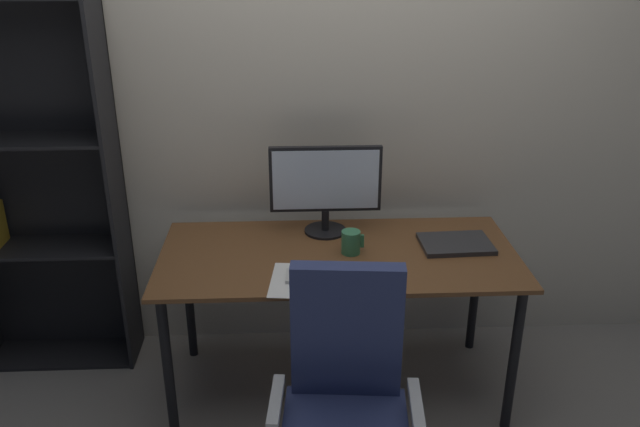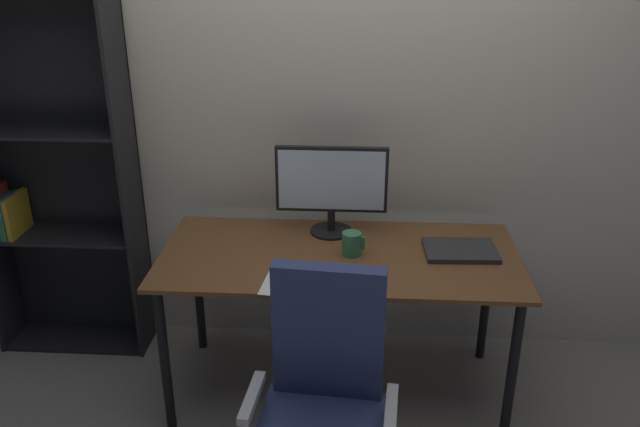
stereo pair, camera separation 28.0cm
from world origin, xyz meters
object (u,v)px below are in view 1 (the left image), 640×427
object	(u,v)px
keyboard	(321,276)
laptop	(456,244)
mouse	(374,274)
office_chair	(345,420)
coffee_mug	(351,242)
monitor	(326,184)
desk	(338,269)
bookshelf	(34,196)

from	to	relation	value
keyboard	laptop	world-z (taller)	laptop
mouse	office_chair	world-z (taller)	office_chair
mouse	laptop	world-z (taller)	mouse
laptop	keyboard	bearing A→B (deg)	-158.88
keyboard	office_chair	world-z (taller)	office_chair
coffee_mug	office_chair	xyz separation A→B (m)	(-0.08, -0.77, -0.33)
monitor	mouse	distance (m)	0.54
monitor	coffee_mug	xyz separation A→B (m)	(0.10, -0.23, -0.19)
laptop	coffee_mug	bearing A→B (deg)	-176.80
desk	monitor	world-z (taller)	monitor
coffee_mug	office_chair	bearing A→B (deg)	-96.27
keyboard	office_chair	xyz separation A→B (m)	(0.06, -0.54, -0.29)
keyboard	coffee_mug	bearing A→B (deg)	59.81
coffee_mug	desk	bearing A→B (deg)	-179.66
mouse	bookshelf	world-z (taller)	bookshelf
bookshelf	coffee_mug	bearing A→B (deg)	-13.96
keyboard	coffee_mug	distance (m)	0.27
monitor	mouse	xyz separation A→B (m)	(0.18, -0.46, -0.23)
desk	coffee_mug	distance (m)	0.14
desk	monitor	size ratio (longest dim) A/B	3.07
monitor	mouse	size ratio (longest dim) A/B	5.43
keyboard	coffee_mug	world-z (taller)	coffee_mug
mouse	laptop	distance (m)	0.50
monitor	bookshelf	bearing A→B (deg)	174.13
keyboard	office_chair	size ratio (longest dim) A/B	0.29
desk	laptop	distance (m)	0.55
laptop	office_chair	xyz separation A→B (m)	(-0.57, -0.81, -0.29)
desk	bookshelf	distance (m)	1.51
mouse	laptop	size ratio (longest dim) A/B	0.30
mouse	bookshelf	distance (m)	1.69
coffee_mug	laptop	bearing A→B (deg)	5.61
coffee_mug	laptop	distance (m)	0.49
desk	office_chair	distance (m)	0.79
keyboard	mouse	bearing A→B (deg)	1.27
bookshelf	desk	bearing A→B (deg)	-14.48
desk	bookshelf	xyz separation A→B (m)	(-1.45, 0.37, 0.24)
monitor	keyboard	bearing A→B (deg)	-95.49
keyboard	desk	bearing A→B (deg)	70.70
coffee_mug	bookshelf	size ratio (longest dim) A/B	0.06
keyboard	laptop	distance (m)	0.69
coffee_mug	laptop	size ratio (longest dim) A/B	0.33
monitor	keyboard	world-z (taller)	monitor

